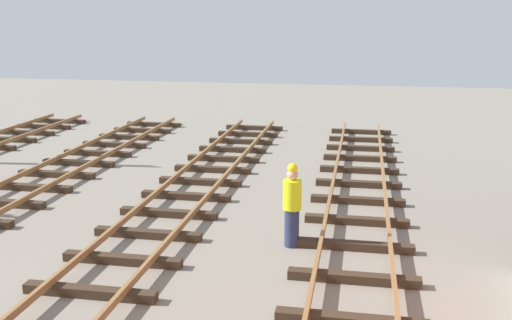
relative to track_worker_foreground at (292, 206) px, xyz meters
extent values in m
cube|color=#38281C|center=(1.38, -1.60, -0.84)|extent=(2.50, 0.24, 0.18)
cube|color=#38281C|center=(1.38, 0.02, -0.84)|extent=(2.50, 0.24, 0.18)
cube|color=#38281C|center=(1.38, 1.65, -0.84)|extent=(2.50, 0.24, 0.18)
cube|color=#38281C|center=(1.38, 3.27, -0.84)|extent=(2.50, 0.24, 0.18)
cube|color=#38281C|center=(1.38, 4.90, -0.84)|extent=(2.50, 0.24, 0.18)
cube|color=#38281C|center=(1.38, 6.52, -0.84)|extent=(2.50, 0.24, 0.18)
cube|color=#38281C|center=(1.38, 8.15, -0.84)|extent=(2.50, 0.24, 0.18)
cube|color=#38281C|center=(1.38, 9.77, -0.84)|extent=(2.50, 0.24, 0.18)
cube|color=#38281C|center=(1.38, 11.40, -0.84)|extent=(2.50, 0.24, 0.18)
cube|color=#38281C|center=(1.38, 13.02, -0.84)|extent=(2.50, 0.24, 0.18)
cube|color=#38281C|center=(-3.27, -3.05, -0.84)|extent=(2.50, 0.24, 0.18)
cube|color=#38281C|center=(-3.27, -1.58, -0.84)|extent=(2.50, 0.24, 0.18)
cube|color=#38281C|center=(-3.27, -0.11, -0.84)|extent=(2.50, 0.24, 0.18)
cube|color=#38281C|center=(-3.27, 1.36, -0.84)|extent=(2.50, 0.24, 0.18)
cube|color=#38281C|center=(-3.27, 2.83, -0.84)|extent=(2.50, 0.24, 0.18)
cube|color=#38281C|center=(-3.27, 4.29, -0.84)|extent=(2.50, 0.24, 0.18)
cube|color=#38281C|center=(-3.27, 5.76, -0.84)|extent=(2.50, 0.24, 0.18)
cube|color=#38281C|center=(-3.27, 7.23, -0.84)|extent=(2.50, 0.24, 0.18)
cube|color=#38281C|center=(-3.27, 8.70, -0.84)|extent=(2.50, 0.24, 0.18)
cube|color=#38281C|center=(-3.27, 10.17, -0.84)|extent=(2.50, 0.24, 0.18)
cube|color=#38281C|center=(-3.27, 11.63, -0.84)|extent=(2.50, 0.24, 0.18)
cube|color=#38281C|center=(-3.27, 13.10, -0.84)|extent=(2.50, 0.24, 0.18)
cube|color=#38281C|center=(-7.92, 1.36, -0.84)|extent=(2.50, 0.24, 0.18)
cube|color=#38281C|center=(-7.92, 2.83, -0.84)|extent=(2.50, 0.24, 0.18)
cube|color=#38281C|center=(-7.92, 4.29, -0.84)|extent=(2.50, 0.24, 0.18)
cube|color=#38281C|center=(-7.92, 5.76, -0.84)|extent=(2.50, 0.24, 0.18)
cube|color=#38281C|center=(-7.92, 7.23, -0.84)|extent=(2.50, 0.24, 0.18)
cube|color=#38281C|center=(-7.92, 8.70, -0.84)|extent=(2.50, 0.24, 0.18)
cube|color=#38281C|center=(-7.92, 10.17, -0.84)|extent=(2.50, 0.24, 0.18)
cube|color=#38281C|center=(-7.92, 11.63, -0.84)|extent=(2.50, 0.24, 0.18)
cube|color=#38281C|center=(-7.92, 13.10, -0.84)|extent=(2.50, 0.24, 0.18)
cube|color=#38281C|center=(-12.57, 8.86, -0.84)|extent=(2.50, 0.24, 0.18)
cube|color=#38281C|center=(-12.57, 10.28, -0.84)|extent=(2.50, 0.24, 0.18)
cube|color=#38281C|center=(-12.57, 11.70, -0.84)|extent=(2.50, 0.24, 0.18)
cube|color=#38281C|center=(-12.57, 13.13, -0.84)|extent=(2.50, 0.24, 0.18)
cylinder|color=#262D4C|center=(0.00, 0.00, -0.50)|extent=(0.32, 0.32, 0.85)
cylinder|color=yellow|center=(0.00, 0.00, 0.25)|extent=(0.40, 0.40, 0.65)
sphere|color=tan|center=(0.00, 0.00, 0.69)|extent=(0.24, 0.24, 0.24)
sphere|color=yellow|center=(0.00, 0.00, 0.83)|extent=(0.22, 0.22, 0.22)
camera|label=1|loc=(1.42, -12.05, 3.99)|focal=41.39mm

